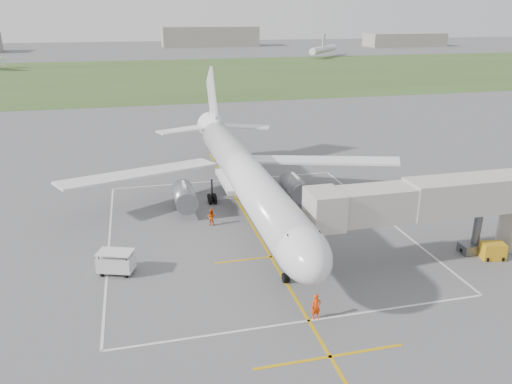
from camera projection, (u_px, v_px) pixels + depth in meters
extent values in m
plane|color=#515153|center=(246.00, 215.00, 53.24)|extent=(700.00, 700.00, 0.00)
cube|color=#384E22|center=(163.00, 75.00, 171.97)|extent=(700.00, 120.00, 0.02)
cube|color=#C0910B|center=(257.00, 234.00, 48.68)|extent=(0.25, 60.00, 0.01)
cube|color=#C0910B|center=(330.00, 357.00, 31.32)|extent=(10.00, 0.25, 0.01)
cube|color=#C0910B|center=(271.00, 257.00, 44.11)|extent=(10.00, 0.25, 0.01)
cube|color=silver|center=(225.00, 180.00, 64.20)|extent=(28.00, 0.20, 0.01)
cube|color=silver|center=(309.00, 321.00, 34.98)|extent=(28.00, 0.20, 0.01)
cube|color=silver|center=(109.00, 245.00, 46.44)|extent=(0.20, 32.00, 0.01)
cube|color=silver|center=(383.00, 217.00, 52.74)|extent=(0.20, 32.00, 0.01)
cylinder|color=silver|center=(246.00, 175.00, 51.72)|extent=(3.80, 36.00, 3.80)
ellipsoid|color=silver|center=(302.00, 251.00, 35.28)|extent=(3.80, 7.22, 3.80)
cube|color=black|center=(306.00, 243.00, 34.10)|extent=(2.40, 1.60, 0.99)
cone|color=silver|center=(214.00, 129.00, 70.30)|extent=(3.80, 6.00, 3.80)
cube|color=silver|center=(320.00, 160.00, 59.85)|extent=(17.93, 11.24, 1.23)
cube|color=silver|center=(141.00, 173.00, 55.12)|extent=(17.93, 11.24, 1.23)
cube|color=silver|center=(240.00, 180.00, 54.98)|extent=(4.20, 8.00, 0.50)
cube|color=silver|center=(212.00, 98.00, 69.48)|extent=(0.30, 7.89, 8.65)
cube|color=silver|center=(215.00, 122.00, 68.49)|extent=(0.35, 5.00, 1.20)
cube|color=silver|center=(243.00, 126.00, 70.91)|extent=(7.85, 5.03, 0.20)
cube|color=silver|center=(184.00, 130.00, 69.02)|extent=(7.85, 5.03, 0.20)
cylinder|color=slate|center=(294.00, 186.00, 56.28)|extent=(2.30, 4.20, 2.30)
cube|color=silver|center=(295.00, 180.00, 55.73)|extent=(0.25, 2.40, 1.20)
cylinder|color=slate|center=(184.00, 195.00, 53.49)|extent=(2.30, 4.20, 2.30)
cube|color=silver|center=(184.00, 189.00, 52.94)|extent=(0.25, 2.40, 1.20)
cylinder|color=black|center=(286.00, 268.00, 39.56)|extent=(0.18, 0.18, 2.60)
cylinder|color=black|center=(285.00, 278.00, 39.84)|extent=(0.28, 0.80, 0.80)
cylinder|color=black|center=(287.00, 277.00, 39.89)|extent=(0.28, 0.80, 0.80)
cylinder|color=black|center=(262.00, 187.00, 57.53)|extent=(0.22, 0.22, 2.80)
cylinder|color=black|center=(260.00, 196.00, 57.46)|extent=(0.32, 0.96, 0.96)
cylinder|color=black|center=(265.00, 195.00, 57.59)|extent=(0.32, 0.96, 0.96)
cylinder|color=black|center=(259.00, 194.00, 58.10)|extent=(0.32, 0.96, 0.96)
cylinder|color=black|center=(263.00, 193.00, 58.23)|extent=(0.32, 0.96, 0.96)
cylinder|color=black|center=(212.00, 191.00, 56.23)|extent=(0.22, 0.22, 2.80)
cylinder|color=black|center=(210.00, 200.00, 56.16)|extent=(0.32, 0.96, 0.96)
cylinder|color=black|center=(215.00, 200.00, 56.28)|extent=(0.32, 0.96, 0.96)
cylinder|color=black|center=(209.00, 198.00, 56.80)|extent=(0.32, 0.96, 0.96)
cylinder|color=black|center=(214.00, 197.00, 56.92)|extent=(0.32, 0.96, 0.96)
cube|color=#9D998E|center=(374.00, 204.00, 40.76)|extent=(11.09, 2.90, 2.80)
cube|color=#9D998E|center=(467.00, 194.00, 42.68)|extent=(11.09, 3.10, 3.00)
cube|color=#9D998E|center=(324.00, 209.00, 39.78)|extent=(2.60, 3.40, 3.00)
cylinder|color=#515458|center=(477.00, 231.00, 44.25)|extent=(0.70, 0.70, 4.20)
cube|color=#515458|center=(474.00, 248.00, 44.81)|extent=(2.60, 1.40, 0.90)
cylinder|color=black|center=(464.00, 250.00, 44.62)|extent=(0.70, 0.30, 0.70)
cylinder|color=black|center=(483.00, 248.00, 45.07)|extent=(0.70, 0.30, 0.70)
cube|color=#C58E18|center=(493.00, 251.00, 43.60)|extent=(2.16, 1.63, 1.46)
cylinder|color=black|center=(487.00, 259.00, 43.24)|extent=(0.28, 0.46, 0.43)
cylinder|color=black|center=(503.00, 259.00, 43.29)|extent=(0.28, 0.46, 0.43)
cube|color=silver|center=(116.00, 263.00, 41.05)|extent=(3.25, 2.56, 1.25)
cube|color=silver|center=(115.00, 252.00, 40.72)|extent=(3.25, 2.56, 0.09)
cylinder|color=black|center=(99.00, 263.00, 40.44)|extent=(0.09, 0.09, 1.48)
cylinder|color=black|center=(126.00, 265.00, 40.22)|extent=(0.09, 0.09, 1.48)
cylinder|color=black|center=(106.00, 256.00, 41.72)|extent=(0.09, 0.09, 1.48)
cylinder|color=black|center=(132.00, 257.00, 41.50)|extent=(0.09, 0.09, 1.48)
cylinder|color=black|center=(102.00, 274.00, 40.81)|extent=(0.35, 0.50, 0.45)
cylinder|color=black|center=(126.00, 275.00, 40.61)|extent=(0.35, 0.50, 0.45)
cylinder|color=black|center=(108.00, 266.00, 41.98)|extent=(0.35, 0.50, 0.45)
cylinder|color=black|center=(132.00, 268.00, 41.79)|extent=(0.35, 0.50, 0.45)
imported|color=#ED3B07|center=(316.00, 307.00, 34.91)|extent=(0.72, 0.49, 1.93)
imported|color=#DE4707|center=(211.00, 217.00, 50.50)|extent=(1.03, 0.94, 1.73)
cube|color=gray|center=(210.00, 36.00, 315.94)|extent=(60.00, 20.00, 12.00)
cube|color=gray|center=(405.00, 40.00, 316.23)|extent=(50.00, 18.00, 8.00)
cylinder|color=silver|center=(324.00, 49.00, 240.94)|extent=(22.95, 26.62, 3.20)
cube|color=silver|center=(324.00, 40.00, 239.41)|extent=(2.79, 3.26, 5.50)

